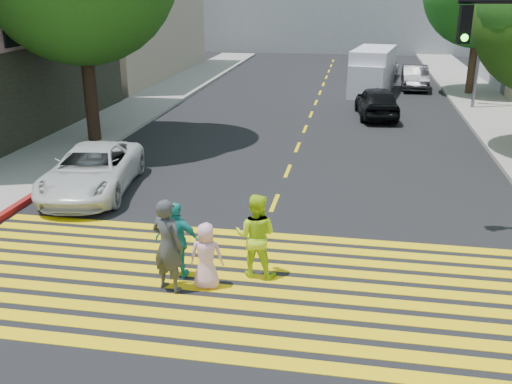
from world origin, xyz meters
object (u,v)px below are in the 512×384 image
(dark_car_parked, at_px, (415,77))
(white_van, at_px, (372,72))
(dark_car_near, at_px, (377,102))
(pedestrian_man, at_px, (168,245))
(pedestrian_child, at_px, (206,256))
(pedestrian_woman, at_px, (256,236))
(silver_car, at_px, (381,68))
(pedestrian_extra, at_px, (178,241))
(white_sedan, at_px, (92,170))

(dark_car_parked, height_order, white_van, white_van)
(dark_car_near, relative_size, dark_car_parked, 1.03)
(pedestrian_man, distance_m, pedestrian_child, 0.80)
(dark_car_parked, bearing_deg, pedestrian_woman, -100.59)
(dark_car_near, height_order, silver_car, dark_car_near)
(pedestrian_extra, xyz_separation_m, white_sedan, (-4.09, 4.63, -0.16))
(pedestrian_extra, bearing_deg, dark_car_near, -100.78)
(pedestrian_man, bearing_deg, white_van, -79.14)
(white_sedan, xyz_separation_m, dark_car_near, (8.49, 11.93, 0.06))
(pedestrian_woman, relative_size, white_van, 0.33)
(silver_car, bearing_deg, dark_car_near, 95.32)
(pedestrian_man, xyz_separation_m, dark_car_near, (4.41, 17.11, -0.25))
(silver_car, bearing_deg, pedestrian_child, 89.52)
(dark_car_near, height_order, dark_car_parked, dark_car_near)
(pedestrian_woman, height_order, white_sedan, pedestrian_woman)
(pedestrian_man, height_order, pedestrian_child, pedestrian_man)
(pedestrian_man, xyz_separation_m, dark_car_parked, (6.80, 25.50, -0.29))
(pedestrian_woman, height_order, dark_car_near, pedestrian_woman)
(pedestrian_man, bearing_deg, pedestrian_child, -141.77)
(dark_car_near, distance_m, white_van, 6.49)
(pedestrian_child, relative_size, silver_car, 0.28)
(white_sedan, bearing_deg, pedestrian_extra, -57.08)
(white_van, bearing_deg, silver_car, 92.08)
(pedestrian_man, relative_size, pedestrian_child, 1.39)
(pedestrian_extra, height_order, silver_car, pedestrian_extra)
(pedestrian_extra, distance_m, dark_car_parked, 25.86)
(dark_car_near, bearing_deg, pedestrian_man, 69.20)
(silver_car, distance_m, white_van, 5.76)
(white_sedan, bearing_deg, silver_car, 60.94)
(silver_car, distance_m, dark_car_parked, 4.21)
(dark_car_parked, bearing_deg, silver_car, 117.61)
(dark_car_near, distance_m, dark_car_parked, 8.72)
(dark_car_parked, relative_size, white_van, 0.75)
(pedestrian_man, height_order, dark_car_parked, pedestrian_man)
(pedestrian_child, xyz_separation_m, pedestrian_extra, (-0.69, 0.32, 0.13))
(dark_car_near, bearing_deg, white_van, -94.79)
(white_sedan, distance_m, dark_car_near, 14.64)
(dark_car_near, relative_size, white_van, 0.77)
(pedestrian_man, relative_size, pedestrian_extra, 1.17)
(pedestrian_woman, distance_m, silver_car, 28.57)
(pedestrian_child, bearing_deg, pedestrian_man, 12.54)
(pedestrian_man, bearing_deg, dark_car_near, -83.41)
(pedestrian_child, bearing_deg, white_van, -103.22)
(pedestrian_child, bearing_deg, dark_car_parked, -108.18)
(pedestrian_extra, height_order, white_sedan, pedestrian_extra)
(pedestrian_child, relative_size, dark_car_near, 0.33)
(pedestrian_woman, distance_m, pedestrian_extra, 1.62)
(silver_car, xyz_separation_m, white_van, (-0.70, -5.70, 0.46))
(pedestrian_extra, height_order, dark_car_parked, pedestrian_extra)
(pedestrian_child, bearing_deg, pedestrian_extra, -29.52)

